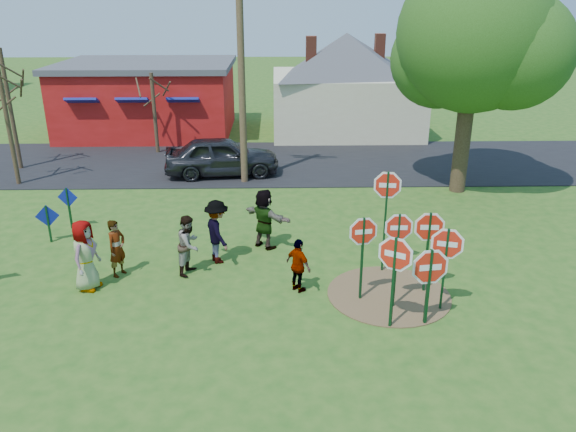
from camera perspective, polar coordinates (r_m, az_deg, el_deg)
name	(u,v)px	position (r m, az deg, el deg)	size (l,w,h in m)	color
ground	(220,279)	(15.70, -6.96, -6.34)	(120.00, 120.00, 0.00)	#265418
road	(242,162)	(26.38, -4.70, 5.45)	(120.00, 7.50, 0.04)	black
dirt_patch	(389,294)	(15.02, 10.18, -7.84)	(3.20, 3.20, 0.03)	brown
red_building	(149,97)	(33.02, -13.95, 11.62)	(9.40, 7.69, 3.90)	maroon
cream_house	(345,79)	(32.35, 5.85, 13.66)	(9.40, 9.40, 6.50)	beige
stop_sign_a	(395,262)	(12.90, 10.80, -4.66)	(0.96, 0.61, 2.45)	#0F381A
stop_sign_b	(387,196)	(15.36, 10.00, 2.01)	(1.01, 0.16, 3.07)	#0F381A
stop_sign_c	(398,239)	(13.69, 11.10, -2.33)	(0.93, 0.06, 2.62)	#0F381A
stop_sign_d	(429,233)	(14.68, 14.12, -1.68)	(1.06, 0.08, 2.36)	#0F381A
stop_sign_e	(430,272)	(13.34, 14.20, -5.53)	(1.18, 0.18, 2.10)	#0F381A
stop_sign_f	(447,250)	(13.94, 15.81, -3.31)	(1.03, 0.30, 2.32)	#0F381A
stop_sign_g	(363,240)	(13.99, 7.62, -2.43)	(0.98, 0.19, 2.39)	#0F381A
blue_diamond_c	(48,220)	(19.07, -23.21, -0.35)	(0.72, 0.16, 1.24)	#0F381A
blue_diamond_d	(68,203)	(19.90, -21.41, 1.24)	(0.68, 0.11, 1.44)	#0F381A
person_a	(85,255)	(15.60, -19.90, -3.77)	(0.95, 0.62, 1.94)	#3C3B84
person_b	(117,248)	(16.14, -16.99, -3.13)	(0.60, 0.39, 1.64)	#276F6F
person_c	(189,245)	(15.79, -10.00, -2.88)	(0.83, 0.65, 1.71)	brown
person_d	(217,232)	(16.28, -7.20, -1.60)	(1.22, 0.70, 1.90)	#34343A
person_e	(298,266)	(14.64, 1.07, -5.07)	(0.87, 0.36, 1.48)	#4C2F5A
person_f	(264,219)	(17.12, -2.42, -0.28)	(1.75, 0.56, 1.88)	#225A2D
suv	(222,156)	(24.35, -6.73, 6.07)	(1.95, 4.84, 1.65)	#303036
utility_pole	(241,66)	(22.60, -4.77, 14.95)	(2.19, 0.46, 9.00)	#4C3823
leafy_tree	(478,43)	(22.44, 18.71, 16.28)	(6.19, 5.64, 8.79)	#382819
bare_tree_west	(8,93)	(27.41, -26.60, 11.15)	(1.80, 1.80, 5.26)	#382819
bare_tree_east	(154,102)	(28.24, -13.50, 11.20)	(1.80, 1.80, 3.88)	#382819
bare_tree_mid	(4,104)	(25.04, -26.86, 10.09)	(1.80, 1.80, 5.11)	#382819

